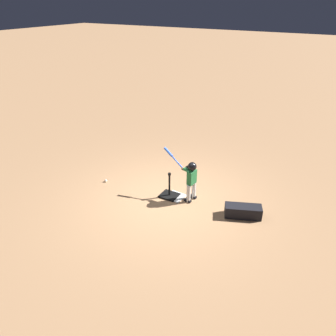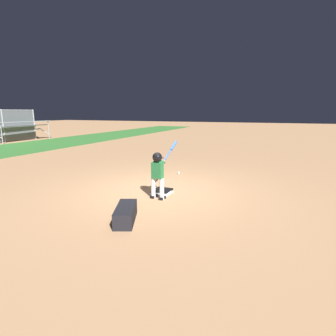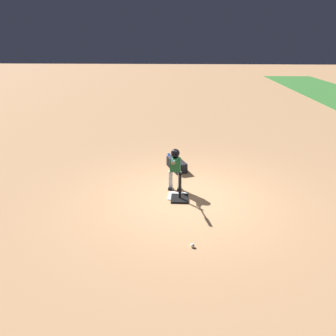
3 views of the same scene
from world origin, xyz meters
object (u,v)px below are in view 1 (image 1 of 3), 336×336
at_px(batting_tee, 169,193).
at_px(batter_child, 190,176).
at_px(baseball, 106,181).
at_px(equipment_bag, 243,211).

xyz_separation_m(batting_tee, batter_child, (-0.52, -0.13, 0.59)).
relative_size(batter_child, baseball, 16.66).
bearing_deg(batter_child, baseball, 9.29).
bearing_deg(batter_child, batting_tee, 14.42).
distance_m(batting_tee, batter_child, 0.79).
bearing_deg(batting_tee, equipment_bag, -176.41).
bearing_deg(equipment_bag, baseball, -17.28).
distance_m(batting_tee, baseball, 1.90).
relative_size(batting_tee, equipment_bag, 0.80).
bearing_deg(baseball, batter_child, -170.71).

